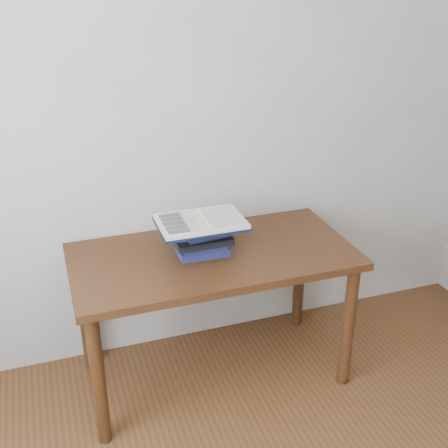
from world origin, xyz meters
name	(u,v)px	position (x,y,z in m)	size (l,w,h in m)	color
room_shell	(364,151)	(-0.08, 0.01, 1.63)	(3.54, 3.54, 2.62)	beige
desk	(213,271)	(0.07, 1.38, 0.60)	(1.31, 0.66, 0.70)	#3F280F
book_stack	(202,238)	(0.02, 1.39, 0.78)	(0.26, 0.19, 0.16)	navy
open_book	(201,222)	(0.01, 1.37, 0.87)	(0.39, 0.27, 0.03)	black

